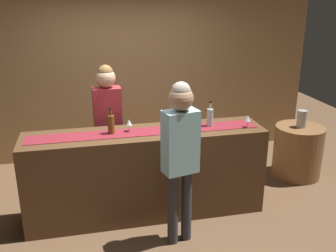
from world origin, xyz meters
name	(u,v)px	position (x,y,z in m)	size (l,w,h in m)	color
ground_plane	(147,212)	(0.00, 0.00, 0.00)	(10.00, 10.00, 0.00)	brown
back_wall	(124,65)	(0.00, 1.90, 1.45)	(6.00, 0.12, 2.90)	tan
bar_counter	(146,173)	(0.00, 0.00, 0.52)	(2.73, 0.60, 1.03)	#543821
counter_runner_cloth	(145,132)	(0.00, 0.00, 1.03)	(2.60, 0.28, 0.01)	maroon
wine_bottle_amber	(111,124)	(-0.38, 0.02, 1.15)	(0.07, 0.07, 0.30)	brown
wine_bottle_clear	(210,117)	(0.77, 0.03, 1.15)	(0.07, 0.07, 0.30)	#B2C6C1
wine_glass_near_customer	(129,123)	(-0.17, 0.04, 1.14)	(0.07, 0.07, 0.14)	silver
wine_glass_mid_counter	(248,119)	(1.18, -0.11, 1.14)	(0.07, 0.07, 0.14)	silver
bartender	(108,117)	(-0.37, 0.58, 1.05)	(0.35, 0.24, 1.70)	#26262B
customer_sipping	(180,147)	(0.25, -0.62, 1.07)	(0.38, 0.27, 1.73)	#33333D
round_side_table	(298,151)	(2.28, 0.52, 0.37)	(0.68, 0.68, 0.74)	brown
vase_on_side_table	(302,119)	(2.28, 0.51, 0.86)	(0.13, 0.13, 0.24)	#A8A399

